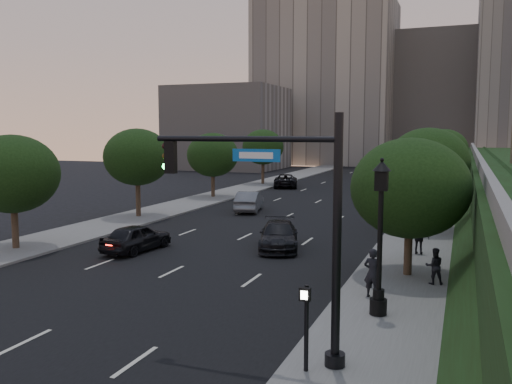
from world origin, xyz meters
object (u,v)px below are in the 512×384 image
at_px(sedan_far_left, 286,181).
at_px(sedan_near_left, 137,237).
at_px(street_lamp, 380,244).
at_px(pedestrian_a, 373,273).
at_px(traffic_signal_mast, 297,236).
at_px(pedestrian_b, 434,266).
at_px(sedan_mid_left, 249,201).
at_px(sedan_near_right, 279,236).
at_px(sedan_far_right, 384,189).
at_px(pedestrian_c, 419,238).

bearing_deg(sedan_far_left, sedan_near_left, 77.73).
distance_m(street_lamp, sedan_far_left, 44.21).
relative_size(sedan_near_left, pedestrian_a, 2.34).
bearing_deg(sedan_near_left, traffic_signal_mast, 144.84).
bearing_deg(pedestrian_b, pedestrian_a, 36.04).
distance_m(sedan_far_left, pedestrian_a, 42.21).
bearing_deg(sedan_mid_left, street_lamp, 108.87).
bearing_deg(traffic_signal_mast, sedan_near_right, 110.55).
height_order(sedan_far_left, sedan_near_right, sedan_far_left).
bearing_deg(sedan_far_right, pedestrian_c, -90.68).
distance_m(pedestrian_a, pedestrian_c, 8.36).
relative_size(traffic_signal_mast, street_lamp, 1.25).
bearing_deg(pedestrian_a, street_lamp, 113.08).
bearing_deg(street_lamp, pedestrian_c, 86.69).
relative_size(sedan_far_left, sedan_near_right, 1.10).
bearing_deg(sedan_far_left, pedestrian_a, 95.64).
relative_size(sedan_near_left, sedan_mid_left, 0.90).
xyz_separation_m(sedan_near_right, sedan_far_right, (2.11, 26.65, 0.01)).
relative_size(sedan_far_right, pedestrian_b, 2.88).
bearing_deg(street_lamp, pedestrian_a, 104.91).
bearing_deg(sedan_far_left, sedan_mid_left, 82.25).
xyz_separation_m(traffic_signal_mast, pedestrian_a, (1.06, 6.55, -2.57)).
relative_size(pedestrian_a, pedestrian_b, 1.24).
relative_size(sedan_far_left, pedestrian_b, 3.67).
bearing_deg(pedestrian_c, sedan_near_left, 20.13).
relative_size(sedan_mid_left, sedan_near_right, 0.97).
relative_size(traffic_signal_mast, sedan_far_left, 1.24).
bearing_deg(traffic_signal_mast, sedan_mid_left, 114.35).
relative_size(traffic_signal_mast, pedestrian_b, 4.56).
xyz_separation_m(sedan_far_left, pedestrian_a, (16.12, -39.01, 0.32)).
bearing_deg(sedan_far_right, sedan_near_right, -106.83).
height_order(sedan_near_right, pedestrian_b, pedestrian_b).
bearing_deg(street_lamp, sedan_mid_left, 121.80).
bearing_deg(pedestrian_a, pedestrian_b, -119.56).
bearing_deg(sedan_far_right, pedestrian_b, -90.88).
bearing_deg(sedan_far_left, pedestrian_c, 102.46).
bearing_deg(sedan_far_right, sedan_near_left, -119.20).
distance_m(traffic_signal_mast, sedan_near_left, 16.54).
xyz_separation_m(pedestrian_b, pedestrian_c, (-1.03, 5.54, 0.08)).
distance_m(traffic_signal_mast, sedan_near_right, 15.32).
height_order(traffic_signal_mast, street_lamp, traffic_signal_mast).
height_order(sedan_mid_left, sedan_far_left, sedan_mid_left).
bearing_deg(sedan_mid_left, sedan_far_left, -93.87).
distance_m(sedan_near_left, sedan_mid_left, 15.89).
relative_size(sedan_far_left, pedestrian_c, 3.30).
xyz_separation_m(sedan_near_left, sedan_far_right, (9.12, 30.04, -0.01)).
height_order(sedan_mid_left, pedestrian_b, pedestrian_b).
distance_m(sedan_mid_left, sedan_far_left, 19.22).
distance_m(sedan_near_left, pedestrian_b, 15.54).
bearing_deg(sedan_mid_left, sedan_near_left, 76.14).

